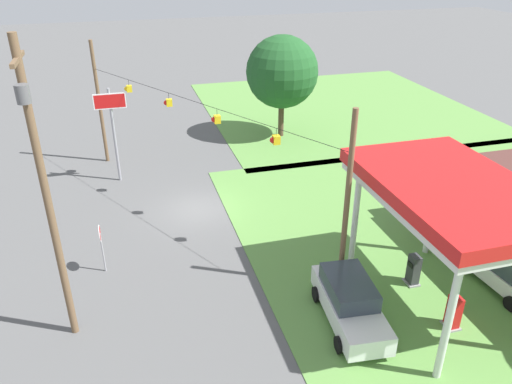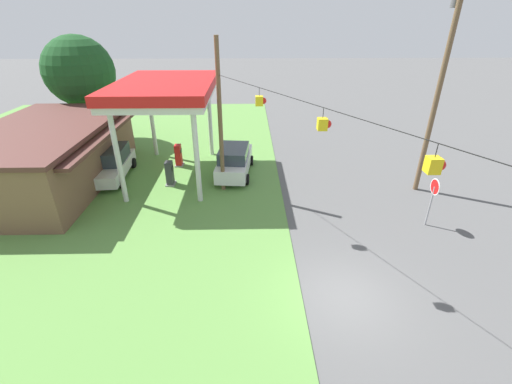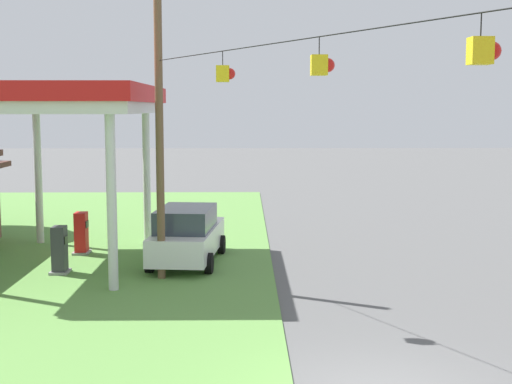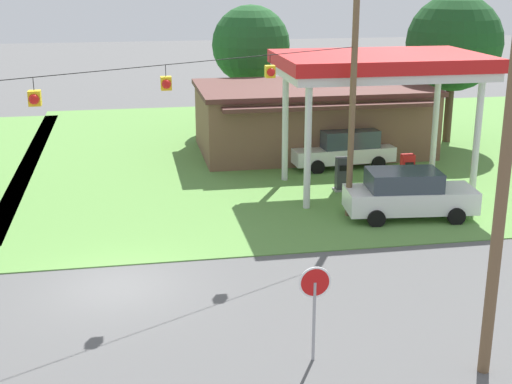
{
  "view_description": "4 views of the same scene",
  "coord_description": "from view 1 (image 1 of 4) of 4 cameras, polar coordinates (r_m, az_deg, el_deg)",
  "views": [
    {
      "loc": [
        25.6,
        -3.62,
        14.16
      ],
      "look_at": [
        4.61,
        2.25,
        3.1
      ],
      "focal_mm": 35.0,
      "sensor_mm": 36.0,
      "label": 1
    },
    {
      "loc": [
        -9.36,
        3.47,
        9.25
      ],
      "look_at": [
        4.98,
        3.15,
        1.85
      ],
      "focal_mm": 24.0,
      "sensor_mm": 36.0,
      "label": 2
    },
    {
      "loc": [
        -12.35,
        2.46,
        5.2
      ],
      "look_at": [
        5.03,
        2.19,
        3.14
      ],
      "focal_mm": 50.0,
      "sensor_mm": 36.0,
      "label": 3
    },
    {
      "loc": [
        0.64,
        -20.43,
        9.24
      ],
      "look_at": [
        4.78,
        2.44,
        2.01
      ],
      "focal_mm": 50.0,
      "sensor_mm": 36.0,
      "label": 4
    }
  ],
  "objects": [
    {
      "name": "ground_plane",
      "position": [
        29.48,
        -6.65,
        -2.0
      ],
      "size": [
        160.0,
        160.0,
        0.0
      ],
      "primitive_type": "plane",
      "color": "#565656"
    },
    {
      "name": "grass_verge_opposite_corner",
      "position": [
        48.12,
        9.32,
        9.46
      ],
      "size": [
        24.0,
        24.0,
        0.04
      ],
      "primitive_type": "cube",
      "color": "#5B8E42",
      "rests_on": "ground"
    },
    {
      "name": "gas_station_canopy",
      "position": [
        20.68,
        21.44,
        -0.24
      ],
      "size": [
        8.6,
        5.52,
        5.92
      ],
      "color": "silver",
      "rests_on": "ground"
    },
    {
      "name": "fuel_pump_near",
      "position": [
        24.01,
        17.54,
        -8.59
      ],
      "size": [
        0.71,
        0.56,
        1.52
      ],
      "color": "gray",
      "rests_on": "ground"
    },
    {
      "name": "fuel_pump_far",
      "position": [
        22.14,
        21.63,
        -12.76
      ],
      "size": [
        0.71,
        0.56,
        1.52
      ],
      "color": "gray",
      "rests_on": "ground"
    },
    {
      "name": "car_at_pumps_front",
      "position": [
        21.15,
        10.64,
        -12.19
      ],
      "size": [
        5.14,
        2.46,
        1.92
      ],
      "rotation": [
        0.0,
        0.0,
        -0.1
      ],
      "color": "white",
      "rests_on": "ground"
    },
    {
      "name": "car_at_pumps_rear",
      "position": [
        25.29,
        26.67,
        -7.83
      ],
      "size": [
        5.13,
        2.37,
        1.89
      ],
      "rotation": [
        0.0,
        0.0,
        3.21
      ],
      "color": "white",
      "rests_on": "ground"
    },
    {
      "name": "stop_sign_roadside",
      "position": [
        24.23,
        -17.34,
        -5.1
      ],
      "size": [
        0.8,
        0.08,
        2.5
      ],
      "rotation": [
        0.0,
        0.0,
        3.14
      ],
      "color": "#99999E",
      "rests_on": "ground"
    },
    {
      "name": "stop_sign_overhead",
      "position": [
        32.49,
        -16.13,
        8.12
      ],
      "size": [
        0.22,
        1.95,
        6.14
      ],
      "color": "gray",
      "rests_on": "ground"
    },
    {
      "name": "utility_pole_main",
      "position": [
        18.71,
        -22.99,
        0.41
      ],
      "size": [
        2.2,
        0.44,
        11.69
      ],
      "color": "brown",
      "rests_on": "ground"
    },
    {
      "name": "signal_span_gantry",
      "position": [
        27.56,
        -7.18,
        6.41
      ],
      "size": [
        18.1,
        10.24,
        8.43
      ],
      "color": "brown",
      "rests_on": "ground"
    },
    {
      "name": "tree_west_verge",
      "position": [
        39.06,
        3.0,
        13.53
      ],
      "size": [
        5.52,
        5.52,
        7.92
      ],
      "color": "#4C3828",
      "rests_on": "ground"
    }
  ]
}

